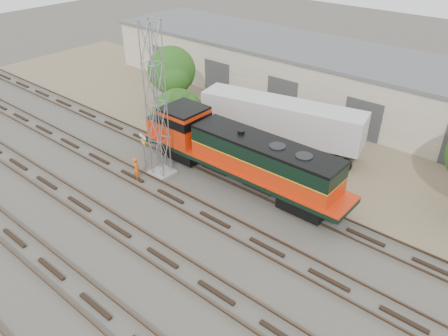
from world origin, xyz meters
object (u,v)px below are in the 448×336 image
Objects in this scene: locomotive at (237,153)px; worker at (136,169)px; signal_tower at (156,106)px; semi_trailer at (284,120)px.

locomotive reaches higher than worker.
worker is (-0.78, -1.68, -4.49)m from signal_tower.
worker is at bearing -128.47° from semi_trailer.
locomotive is at bearing -99.72° from semi_trailer.
semi_trailer reaches higher than worker.
locomotive reaches higher than semi_trailer.
signal_tower is 10.54m from semi_trailer.
worker is 12.10m from semi_trailer.
signal_tower is 6.23× the size of worker.
signal_tower is (-4.84, -2.79, 3.07)m from locomotive.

